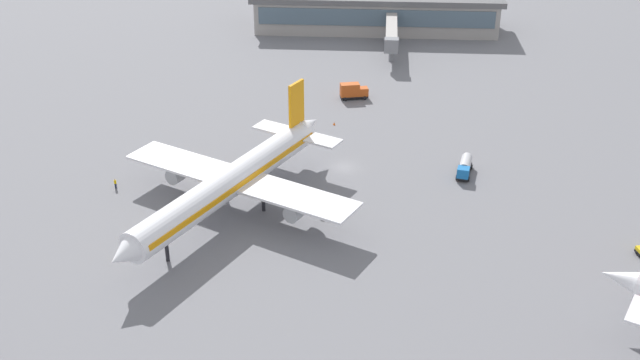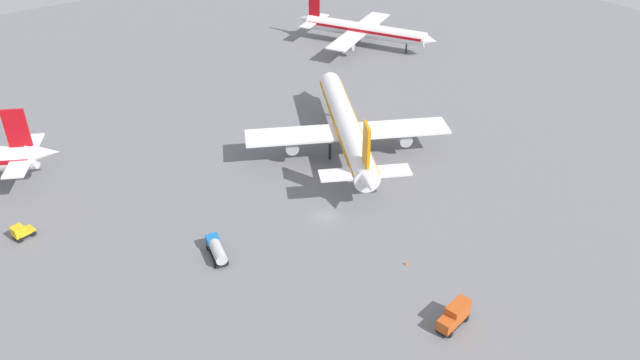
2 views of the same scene
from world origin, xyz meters
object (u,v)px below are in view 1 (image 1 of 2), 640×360
Objects in this scene: catering_truck at (353,91)px; safety_cone_near_gate at (334,123)px; airplane_at_gate at (232,181)px; ground_crew_worker at (115,183)px; fuel_truck at (465,167)px.

safety_cone_near_gate is at bearing -115.73° from catering_truck.
airplane_at_gate is 21.49m from ground_crew_worker.
ground_crew_worker reaches higher than safety_cone_near_gate.
ground_crew_worker is (56.08, 8.64, -0.54)m from fuel_truck.
catering_truck reaches higher than safety_cone_near_gate.
fuel_truck reaches higher than safety_cone_near_gate.
safety_cone_near_gate is (22.50, -18.19, -1.09)m from fuel_truck.
airplane_at_gate is at bearing 67.73° from safety_cone_near_gate.
airplane_at_gate is at bearing -71.51° from ground_crew_worker.
fuel_truck is at bearing -70.55° from catering_truck.
airplane_at_gate is 7.73× the size of catering_truck.
catering_truck is at bearing -103.40° from safety_cone_near_gate.
catering_truck reaches higher than fuel_truck.
catering_truck is 13.52m from safety_cone_near_gate.
airplane_at_gate is 36.01m from safety_cone_near_gate.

